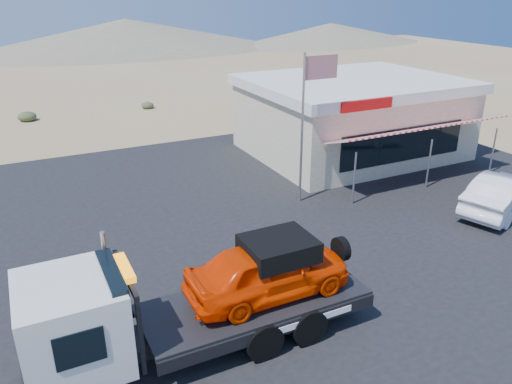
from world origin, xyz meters
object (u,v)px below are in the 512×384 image
tow_truck (197,297)px  white_sedan (503,193)px  jerky_store (352,116)px  flagpole (308,112)px

tow_truck → white_sedan: size_ratio=1.76×
jerky_store → flagpole: (-5.57, -4.47, 1.77)m
jerky_store → tow_truck: bearing=-138.8°
tow_truck → flagpole: size_ratio=1.38×
white_sedan → flagpole: bearing=36.2°
tow_truck → white_sedan: bearing=9.3°
tow_truck → flagpole: 10.03m
white_sedan → jerky_store: 9.04m
white_sedan → flagpole: 8.29m
tow_truck → white_sedan: tow_truck is taller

